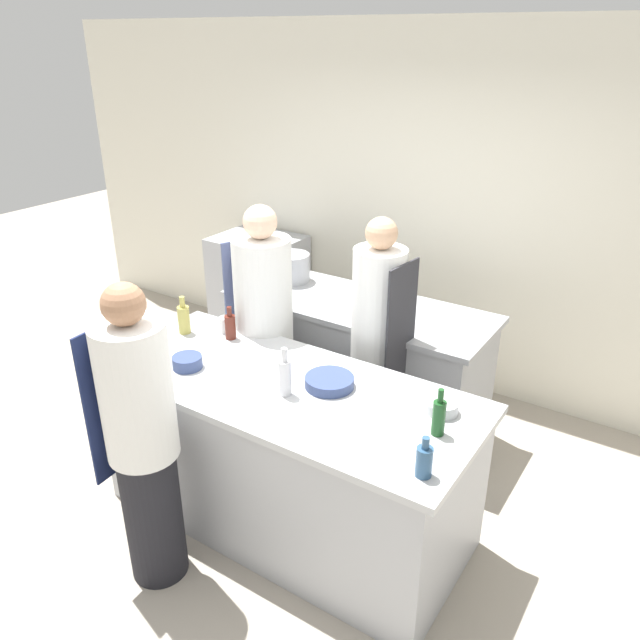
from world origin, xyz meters
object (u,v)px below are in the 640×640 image
object	(u,v)px
oven_range	(259,292)
bowl_ceramic_blue	(187,362)
bottle_vinegar	(285,376)
cup	(225,325)
chef_at_stove	(377,349)
stockpot	(291,267)
bottle_olive_oil	(230,326)
bowl_prep_small	(329,382)
chef_at_pass_far	(264,335)
bottle_wine	(439,416)
bottle_cooking_oil	(184,319)
chef_at_prep_near	(143,441)
bottle_sauce	(424,461)
bowl_mixing_large	(442,407)

from	to	relation	value
oven_range	bowl_ceramic_blue	world-z (taller)	oven_range
bottle_vinegar	cup	world-z (taller)	bottle_vinegar
chef_at_stove	stockpot	xyz separation A→B (m)	(-1.04, 0.52, 0.18)
bottle_olive_oil	bowl_prep_small	xyz separation A→B (m)	(0.83, -0.15, -0.06)
bowl_ceramic_blue	cup	size ratio (longest dim) A/B	1.66
chef_at_pass_far	bottle_olive_oil	bearing A→B (deg)	-172.07
oven_range	bowl_prep_small	size ratio (longest dim) A/B	3.88
bottle_wine	bowl_ceramic_blue	world-z (taller)	bottle_wine
chef_at_stove	cup	distance (m)	0.97
bottle_olive_oil	bottle_cooking_oil	world-z (taller)	bottle_cooking_oil
chef_at_prep_near	bowl_ceramic_blue	distance (m)	0.60
oven_range	chef_at_prep_near	bearing A→B (deg)	-63.18
cup	stockpot	distance (m)	0.99
chef_at_pass_far	bottle_cooking_oil	size ratio (longest dim) A/B	7.07
oven_range	chef_at_pass_far	world-z (taller)	chef_at_pass_far
chef_at_pass_far	bowl_prep_small	distance (m)	0.88
stockpot	bottle_cooking_oil	bearing A→B (deg)	-91.51
bottle_wine	bowl_prep_small	bearing A→B (deg)	172.77
bottle_wine	stockpot	world-z (taller)	bottle_wine
bottle_sauce	stockpot	size ratio (longest dim) A/B	0.70
chef_at_prep_near	bottle_sauce	bearing A→B (deg)	-76.27
bowl_ceramic_blue	bottle_olive_oil	bearing A→B (deg)	95.73
bottle_cooking_oil	stockpot	xyz separation A→B (m)	(0.03, 1.12, 0.01)
bottle_vinegar	bottle_sauce	size ratio (longest dim) A/B	1.39
chef_at_pass_far	bottle_cooking_oil	distance (m)	0.53
chef_at_stove	bottle_vinegar	xyz separation A→B (m)	(-0.09, -0.85, 0.18)
cup	stockpot	xyz separation A→B (m)	(-0.18, 0.97, 0.06)
chef_at_pass_far	bottle_olive_oil	size ratio (longest dim) A/B	8.17
bottle_sauce	bottle_cooking_oil	bearing A→B (deg)	166.21
bottle_wine	bowl_ceramic_blue	xyz separation A→B (m)	(-1.45, -0.19, -0.06)
oven_range	bowl_prep_small	bearing A→B (deg)	-42.21
bottle_olive_oil	chef_at_stove	bearing A→B (deg)	33.13
cup	stockpot	world-z (taller)	stockpot
bottle_wine	bowl_mixing_large	xyz separation A→B (m)	(-0.06, 0.18, -0.07)
chef_at_prep_near	bottle_sauce	world-z (taller)	chef_at_prep_near
chef_at_stove	bottle_wine	world-z (taller)	chef_at_stove
bowl_mixing_large	cup	size ratio (longest dim) A/B	1.58
bottle_vinegar	bottle_cooking_oil	xyz separation A→B (m)	(-0.98, 0.25, -0.01)
bowl_mixing_large	bowl_prep_small	xyz separation A→B (m)	(-0.61, -0.10, -0.00)
bottle_cooking_oil	bowl_ceramic_blue	distance (m)	0.47
chef_at_stove	bottle_olive_oil	world-z (taller)	chef_at_stove
bottle_cooking_oil	bowl_mixing_large	bearing A→B (deg)	1.39
bottle_wine	bottle_olive_oil	bearing A→B (deg)	170.98
bottle_olive_oil	bottle_wine	size ratio (longest dim) A/B	0.87
bottle_vinegar	bottle_cooking_oil	distance (m)	1.01
oven_range	bowl_ceramic_blue	distance (m)	2.23
chef_at_pass_far	cup	xyz separation A→B (m)	(-0.15, -0.21, 0.12)
bottle_sauce	bottle_olive_oil	bearing A→B (deg)	160.47
bottle_vinegar	bottle_wine	size ratio (longest dim) A/B	1.11
bottle_olive_oil	oven_range	bearing A→B (deg)	123.46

